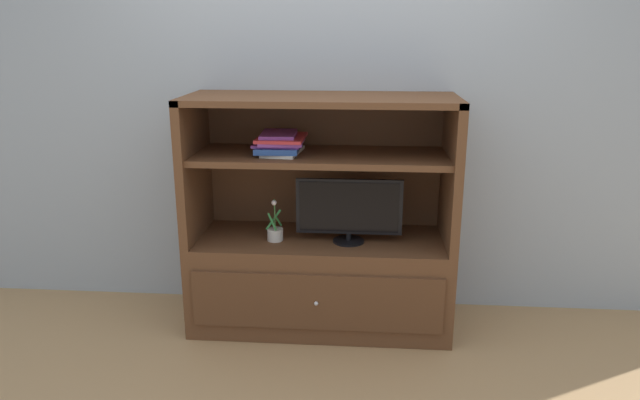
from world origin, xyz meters
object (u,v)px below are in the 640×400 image
(media_console, at_px, (321,254))
(magazine_stack, at_px, (280,143))
(tv_monitor, at_px, (349,209))
(potted_plant, at_px, (275,233))

(media_console, height_order, magazine_stack, media_console)
(tv_monitor, xyz_separation_m, magazine_stack, (-0.40, 0.06, 0.37))
(media_console, distance_m, magazine_stack, 0.72)
(potted_plant, relative_size, magazine_stack, 0.73)
(tv_monitor, relative_size, potted_plant, 2.44)
(media_console, distance_m, potted_plant, 0.32)
(media_console, xyz_separation_m, potted_plant, (-0.27, -0.08, 0.15))
(potted_plant, height_order, magazine_stack, magazine_stack)
(tv_monitor, xyz_separation_m, potted_plant, (-0.44, -0.01, -0.15))
(media_console, distance_m, tv_monitor, 0.36)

